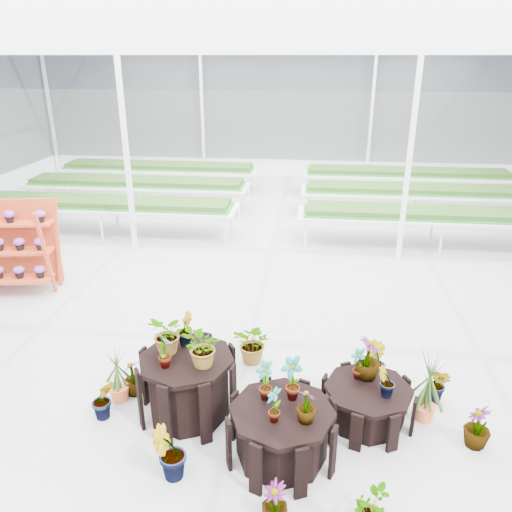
# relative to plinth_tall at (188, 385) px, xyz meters

# --- Properties ---
(ground_plane) EXTENTS (24.00, 24.00, 0.00)m
(ground_plane) POSITION_rel_plinth_tall_xyz_m (0.38, 1.50, -0.41)
(ground_plane) COLOR gray
(ground_plane) RESTS_ON ground
(greenhouse_shell) EXTENTS (18.00, 24.00, 4.50)m
(greenhouse_shell) POSITION_rel_plinth_tall_xyz_m (0.38, 1.50, 1.84)
(greenhouse_shell) COLOR white
(greenhouse_shell) RESTS_ON ground
(steel_frame) EXTENTS (18.00, 24.00, 4.50)m
(steel_frame) POSITION_rel_plinth_tall_xyz_m (0.38, 1.50, 1.84)
(steel_frame) COLOR silver
(steel_frame) RESTS_ON ground
(nursery_benches) EXTENTS (16.00, 7.00, 0.84)m
(nursery_benches) POSITION_rel_plinth_tall_xyz_m (0.38, 8.70, 0.01)
(nursery_benches) COLOR silver
(nursery_benches) RESTS_ON ground
(plinth_tall) EXTENTS (1.42, 1.42, 0.82)m
(plinth_tall) POSITION_rel_plinth_tall_xyz_m (0.00, 0.00, 0.00)
(plinth_tall) COLOR black
(plinth_tall) RESTS_ON ground
(plinth_mid) EXTENTS (1.57, 1.57, 0.63)m
(plinth_mid) POSITION_rel_plinth_tall_xyz_m (1.20, -0.60, -0.09)
(plinth_mid) COLOR black
(plinth_mid) RESTS_ON ground
(plinth_low) EXTENTS (1.38, 1.38, 0.49)m
(plinth_low) POSITION_rel_plinth_tall_xyz_m (2.20, 0.10, -0.16)
(plinth_low) COLOR black
(plinth_low) RESTS_ON ground
(shelf_rack) EXTENTS (1.71, 1.08, 1.69)m
(shelf_rack) POSITION_rel_plinth_tall_xyz_m (-4.13, 3.14, 0.44)
(shelf_rack) COLOR #A13419
(shelf_rack) RESTS_ON ground
(nursery_plants) EXTENTS (4.82, 3.19, 1.34)m
(nursery_plants) POSITION_rel_plinth_tall_xyz_m (0.98, 0.08, 0.15)
(nursery_plants) COLOR #264317
(nursery_plants) RESTS_ON ground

